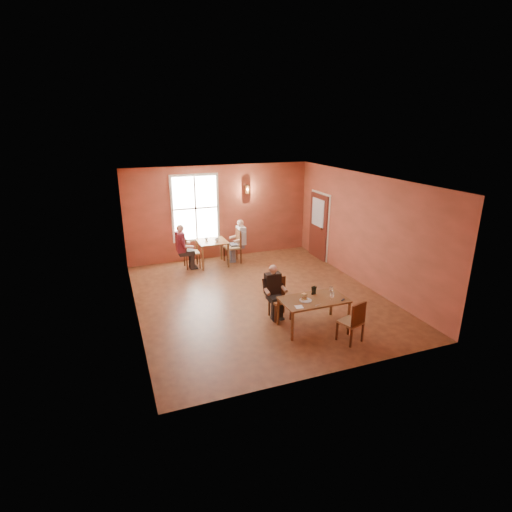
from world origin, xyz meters
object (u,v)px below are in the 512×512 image
object	(u,v)px
diner_main	(281,295)
chair_diner_white	(232,246)
chair_empty	(351,321)
diner_white	(233,243)
second_table	(212,253)
diner_maroon	(190,246)
chair_diner_main	(280,299)
chair_diner_maroon	(192,252)
main_table	(313,313)

from	to	relation	value
diner_main	chair_diner_white	xyz separation A→B (m)	(0.13, 4.05, -0.06)
chair_empty	diner_white	distance (m)	5.52
chair_diner_white	diner_white	bearing A→B (deg)	-90.00
second_table	diner_maroon	xyz separation A→B (m)	(-0.68, 0.00, 0.29)
chair_diner_main	chair_diner_maroon	size ratio (longest dim) A/B	0.94
chair_diner_main	chair_empty	size ratio (longest dim) A/B	1.03
second_table	diner_maroon	bearing A→B (deg)	180.00
main_table	chair_diner_maroon	world-z (taller)	chair_diner_maroon
second_table	diner_main	bearing A→B (deg)	-82.74
chair_diner_main	diner_main	distance (m)	0.13
diner_white	chair_diner_maroon	xyz separation A→B (m)	(-1.33, 0.00, -0.16)
chair_diner_maroon	diner_maroon	bearing A→B (deg)	-90.00
second_table	chair_diner_main	bearing A→B (deg)	-82.69
chair_diner_main	diner_white	size ratio (longest dim) A/B	0.71
second_table	diner_maroon	size ratio (longest dim) A/B	0.65
diner_main	diner_white	world-z (taller)	diner_white
main_table	diner_main	size ratio (longest dim) A/B	1.21
chair_diner_white	chair_diner_maroon	world-z (taller)	chair_diner_white
chair_diner_white	chair_diner_maroon	distance (m)	1.30
chair_empty	chair_diner_white	bearing A→B (deg)	80.79
chair_diner_main	main_table	bearing A→B (deg)	127.57
diner_main	diner_maroon	size ratio (longest dim) A/B	0.87
diner_main	chair_diner_maroon	size ratio (longest dim) A/B	1.19
chair_empty	chair_diner_white	size ratio (longest dim) A/B	0.85
diner_white	chair_diner_maroon	world-z (taller)	diner_white
chair_diner_main	diner_main	xyz separation A→B (m)	(0.00, -0.03, 0.12)
diner_main	diner_maroon	distance (m)	4.22
chair_diner_main	second_table	bearing A→B (deg)	-82.69
chair_diner_maroon	chair_diner_white	bearing A→B (deg)	90.00
diner_white	chair_empty	bearing A→B (deg)	-172.14
chair_diner_main	chair_diner_white	bearing A→B (deg)	-91.92
second_table	chair_empty	bearing A→B (deg)	-75.28
chair_diner_maroon	diner_main	bearing A→B (deg)	16.06
diner_white	diner_maroon	bearing A→B (deg)	90.00
second_table	diner_white	size ratio (longest dim) A/B	0.68
chair_empty	chair_diner_main	bearing A→B (deg)	105.11
main_table	diner_main	xyz separation A→B (m)	(-0.50, 0.62, 0.25)
diner_maroon	chair_empty	bearing A→B (deg)	21.17
chair_diner_white	chair_diner_main	bearing A→B (deg)	178.08
main_table	diner_main	distance (m)	0.84
diner_main	diner_white	size ratio (longest dim) A/B	0.90
second_table	chair_diner_white	bearing A→B (deg)	0.00
main_table	chair_diner_maroon	xyz separation A→B (m)	(-1.67, 4.67, 0.16)
chair_diner_white	chair_diner_maroon	bearing A→B (deg)	90.00
diner_white	diner_maroon	xyz separation A→B (m)	(-1.36, 0.00, 0.03)
chair_empty	chair_diner_maroon	world-z (taller)	chair_diner_maroon
diner_white	chair_diner_maroon	bearing A→B (deg)	90.00
diner_main	chair_empty	distance (m)	1.69
chair_empty	diner_white	bearing A→B (deg)	80.48
diner_main	chair_diner_maroon	distance (m)	4.21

